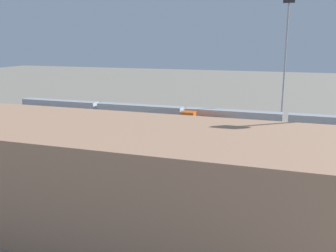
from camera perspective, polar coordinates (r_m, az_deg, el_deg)
The scene contains 16 objects.
ground_plane at distance 87.38m, azimuth -2.57°, elevation -1.39°, with size 400.00×400.00×0.00m, color gray.
track_bed_0 at distance 105.75m, azimuth 1.41°, elevation 1.14°, with size 140.00×2.80×0.12m, color #3D3833.
track_bed_1 at distance 101.09m, azimuth 0.55°, elevation 0.60°, with size 140.00×2.80×0.12m, color #3D3833.
track_bed_2 at distance 96.48m, azimuth -0.39°, elevation 0.01°, with size 140.00×2.80×0.12m, color #4C443D.
track_bed_3 at distance 91.90m, azimuth -1.42°, elevation -0.64°, with size 140.00×2.80×0.12m, color #3D3833.
track_bed_4 at distance 87.36m, azimuth -2.57°, elevation -1.35°, with size 140.00×2.80×0.12m, color #3D3833.
track_bed_5 at distance 82.88m, azimuth -3.84°, elevation -2.14°, with size 140.00×2.80×0.12m, color #4C443D.
track_bed_6 at distance 78.47m, azimuth -5.25°, elevation -3.03°, with size 140.00×2.80×0.12m, color #3D3833.
track_bed_7 at distance 74.13m, azimuth -6.84°, elevation -4.01°, with size 140.00×2.80×0.12m, color #4C443D.
track_bed_8 at distance 69.87m, azimuth -8.62°, elevation -5.11°, with size 140.00×2.80×0.12m, color #4C443D.
train_on_track_2 at distance 94.46m, azimuth 2.42°, elevation 1.31°, with size 95.60×3.06×5.00m.
train_on_track_1 at distance 106.52m, azimuth -7.35°, elevation 2.18°, with size 47.20×3.06×3.80m.
train_on_track_3 at distance 88.46m, azimuth 4.79°, elevation 0.19°, with size 10.00×3.00×5.00m.
train_on_track_8 at distance 67.66m, azimuth -5.80°, elevation -3.88°, with size 95.60×3.00×3.80m.
light_mast_0 at distance 101.88m, azimuth 17.37°, elevation 11.28°, with size 2.80×0.70×31.63m.
maintenance_shed at distance 44.73m, azimuth -8.24°, elevation -7.49°, with size 54.15×18.19×11.85m, color tan.
Camera 1 is at (-31.30, 78.76, 21.27)m, focal length 40.41 mm.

